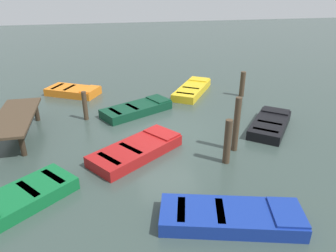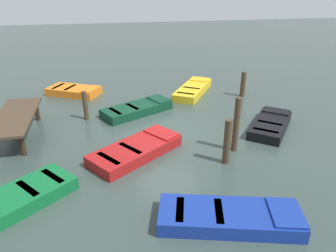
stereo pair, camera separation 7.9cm
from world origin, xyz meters
name	(u,v)px [view 2 (the right image)]	position (x,y,z in m)	size (l,w,h in m)	color
ground_plane	(168,134)	(0.00, 0.00, 0.00)	(80.00, 80.00, 0.00)	#33423D
dock_segment	(15,118)	(0.95, 6.02, 0.81)	(4.09, 1.48, 0.95)	#423323
rowboat_dark_green	(138,109)	(2.53, 0.98, 0.22)	(2.70, 3.60, 0.46)	#0C3823
rowboat_blue	(230,217)	(-5.55, -0.52, 0.22)	(2.18, 3.86, 0.46)	navy
rowboat_yellow	(193,89)	(4.88, -2.44, 0.22)	(3.74, 3.02, 0.46)	gold
rowboat_black	(270,124)	(-0.43, -4.39, 0.22)	(3.16, 2.91, 0.46)	black
rowboat_red	(136,150)	(-1.49, 1.48, 0.22)	(3.20, 3.65, 0.46)	maroon
rowboat_green	(20,197)	(-3.61, 5.00, 0.22)	(2.89, 3.12, 0.46)	#0F602D
rowboat_orange	(74,91)	(5.96, 4.16, 0.22)	(2.61, 3.16, 0.46)	orange
mooring_piling_far_right	(243,84)	(3.83, -4.97, 0.68)	(0.27, 0.27, 1.36)	#423323
mooring_piling_near_left	(85,106)	(2.22, 3.37, 0.67)	(0.21, 0.21, 1.34)	#423323
mooring_piling_mid_right	(236,125)	(-1.86, -2.15, 1.04)	(0.23, 0.23, 2.08)	#423323
mooring_piling_near_right	(227,142)	(-2.65, -1.51, 0.81)	(0.25, 0.25, 1.62)	#423323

